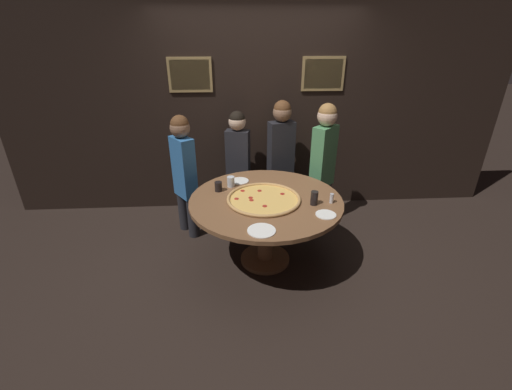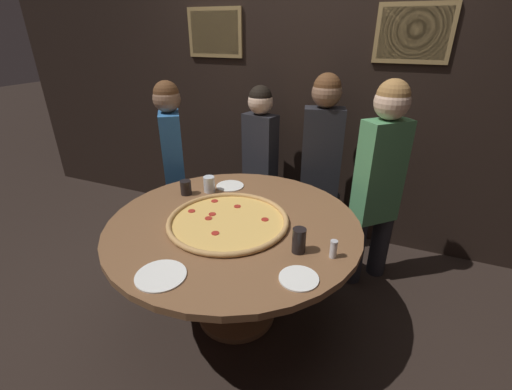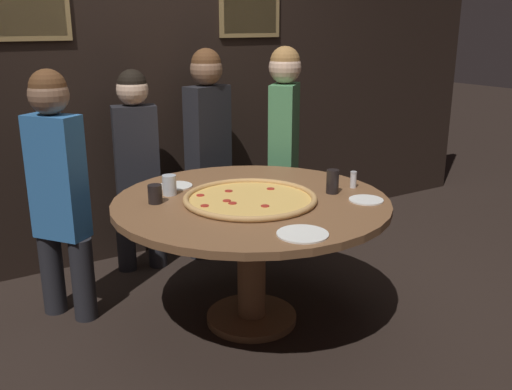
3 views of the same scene
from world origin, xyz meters
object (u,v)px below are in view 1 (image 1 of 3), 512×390
(dining_table, at_px, (266,211))
(white_plate_near_front, at_px, (326,215))
(diner_centre_back, at_px, (238,159))
(diner_side_left, at_px, (323,159))
(giant_pizza, at_px, (264,199))
(white_plate_far_back, at_px, (262,231))
(drink_cup_centre_back, at_px, (231,182))
(drink_cup_beside_pizza, at_px, (218,187))
(white_plate_left_side, at_px, (240,181))
(diner_far_left, at_px, (281,153))
(condiment_shaker, at_px, (332,198))
(diner_side_right, at_px, (184,170))
(drink_cup_near_left, at_px, (314,198))

(dining_table, height_order, white_plate_near_front, white_plate_near_front)
(white_plate_near_front, distance_m, diner_centre_back, 1.60)
(diner_side_left, xyz_separation_m, diner_centre_back, (-1.01, 0.27, -0.07))
(dining_table, bearing_deg, giant_pizza, -131.68)
(dining_table, xyz_separation_m, white_plate_far_back, (-0.09, -0.59, 0.14))
(dining_table, distance_m, white_plate_far_back, 0.61)
(drink_cup_centre_back, relative_size, drink_cup_beside_pizza, 1.12)
(giant_pizza, distance_m, diner_centre_back, 1.10)
(white_plate_left_side, xyz_separation_m, diner_far_left, (0.53, 0.59, 0.10))
(condiment_shaker, relative_size, diner_side_right, 0.07)
(drink_cup_near_left, xyz_separation_m, diner_far_left, (-0.17, 1.19, 0.04))
(dining_table, xyz_separation_m, drink_cup_beside_pizza, (-0.47, 0.21, 0.19))
(white_plate_near_front, bearing_deg, diner_far_left, 99.42)
(drink_cup_near_left, xyz_separation_m, drink_cup_centre_back, (-0.79, 0.46, -0.01))
(drink_cup_beside_pizza, height_order, white_plate_left_side, drink_cup_beside_pizza)
(drink_cup_centre_back, xyz_separation_m, white_plate_far_back, (0.26, -0.90, -0.05))
(dining_table, distance_m, diner_side_left, 1.11)
(drink_cup_near_left, bearing_deg, drink_cup_beside_pizza, 158.75)
(giant_pizza, distance_m, diner_side_left, 1.12)
(dining_table, height_order, condiment_shaker, condiment_shaker)
(drink_cup_centre_back, height_order, white_plate_left_side, drink_cup_centre_back)
(drink_cup_centre_back, height_order, diner_far_left, diner_far_left)
(drink_cup_near_left, xyz_separation_m, drink_cup_beside_pizza, (-0.92, 0.36, -0.02))
(diner_far_left, bearing_deg, dining_table, 60.04)
(dining_table, xyz_separation_m, condiment_shaker, (0.62, -0.13, 0.19))
(drink_cup_centre_back, distance_m, condiment_shaker, 1.06)
(white_plate_left_side, height_order, diner_side_right, diner_side_right)
(drink_cup_beside_pizza, bearing_deg, diner_centre_back, 75.67)
(dining_table, xyz_separation_m, diner_far_left, (0.28, 1.04, 0.25))
(white_plate_far_back, distance_m, diner_side_left, 1.60)
(drink_cup_centre_back, xyz_separation_m, diner_centre_back, (0.09, 0.73, -0.02))
(condiment_shaker, bearing_deg, drink_cup_near_left, -173.04)
(giant_pizza, bearing_deg, diner_centre_back, 102.31)
(white_plate_near_front, height_order, condiment_shaker, condiment_shaker)
(white_plate_near_front, distance_m, diner_side_left, 1.16)
(giant_pizza, distance_m, white_plate_near_front, 0.63)
(drink_cup_centre_back, height_order, diner_centre_back, diner_centre_back)
(diner_side_right, bearing_deg, dining_table, -161.94)
(giant_pizza, relative_size, white_plate_far_back, 3.03)
(white_plate_near_front, height_order, white_plate_left_side, same)
(dining_table, height_order, diner_centre_back, diner_centre_back)
(drink_cup_beside_pizza, xyz_separation_m, white_plate_near_front, (0.98, -0.56, -0.05))
(white_plate_far_back, distance_m, white_plate_left_side, 1.04)
(condiment_shaker, distance_m, diner_side_right, 1.67)
(diner_far_left, xyz_separation_m, diner_side_left, (0.47, -0.27, 0.01))
(drink_cup_near_left, distance_m, diner_far_left, 1.20)
(white_plate_far_back, bearing_deg, drink_cup_beside_pizza, 115.66)
(drink_cup_beside_pizza, xyz_separation_m, white_plate_left_side, (0.22, 0.24, -0.05))
(white_plate_far_back, xyz_separation_m, diner_far_left, (0.37, 1.63, 0.10))
(drink_cup_near_left, bearing_deg, condiment_shaker, 6.96)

